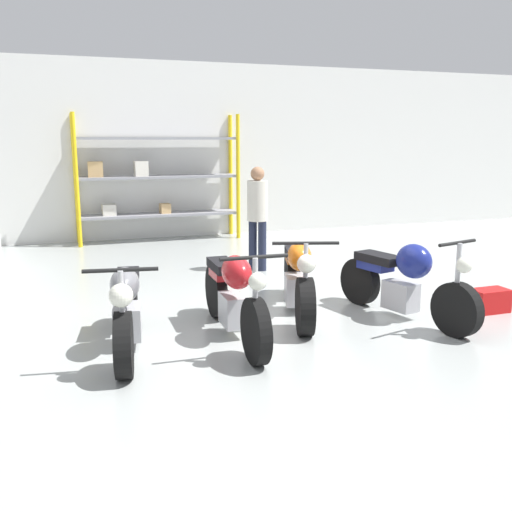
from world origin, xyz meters
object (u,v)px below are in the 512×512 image
object	(u,v)px
motorcycle_red	(234,294)
person_browsing	(257,210)
shelving_rack	(152,178)
motorcycle_grey	(127,307)
motorcycle_orange	(298,279)
motorcycle_blue	(404,280)
toolbox	(490,300)

from	to	relation	value
motorcycle_red	person_browsing	world-z (taller)	person_browsing
shelving_rack	motorcycle_grey	size ratio (longest dim) A/B	1.65
motorcycle_red	motorcycle_orange	distance (m)	1.11
motorcycle_grey	motorcycle_red	bearing A→B (deg)	98.64
motorcycle_blue	toolbox	bearing A→B (deg)	69.88
person_browsing	motorcycle_grey	bearing A→B (deg)	13.64
motorcycle_grey	person_browsing	xyz separation A→B (m)	(2.36, 2.89, 0.52)
shelving_rack	toolbox	world-z (taller)	shelving_rack
shelving_rack	motorcycle_red	distance (m)	6.17
toolbox	person_browsing	bearing A→B (deg)	122.18
motorcycle_grey	motorcycle_red	distance (m)	1.09
motorcycle_red	toolbox	size ratio (longest dim) A/B	4.86
motorcycle_red	toolbox	xyz separation A→B (m)	(3.18, -0.14, -0.33)
motorcycle_red	motorcycle_orange	xyz separation A→B (m)	(0.96, 0.55, -0.04)
toolbox	motorcycle_blue	bearing A→B (deg)	174.17
motorcycle_orange	toolbox	size ratio (longest dim) A/B	4.75
motorcycle_grey	motorcycle_orange	size ratio (longest dim) A/B	0.95
motorcycle_red	motorcycle_blue	distance (m)	2.04
motorcycle_grey	motorcycle_red	size ratio (longest dim) A/B	0.93
motorcycle_orange	motorcycle_grey	bearing A→B (deg)	-57.88
motorcycle_red	person_browsing	distance (m)	3.20
motorcycle_blue	person_browsing	distance (m)	3.06
motorcycle_grey	toolbox	xyz separation A→B (m)	(4.27, -0.14, -0.29)
motorcycle_red	motorcycle_orange	world-z (taller)	motorcycle_red
person_browsing	toolbox	bearing A→B (deg)	84.97
motorcycle_red	person_browsing	xyz separation A→B (m)	(1.27, 2.90, 0.49)
motorcycle_grey	toolbox	world-z (taller)	motorcycle_grey
motorcycle_orange	person_browsing	size ratio (longest dim) A/B	1.28
person_browsing	toolbox	world-z (taller)	person_browsing
toolbox	motorcycle_orange	bearing A→B (deg)	162.74
motorcycle_grey	motorcycle_blue	world-z (taller)	motorcycle_blue
shelving_rack	motorcycle_blue	xyz separation A→B (m)	(1.91, -6.14, -0.81)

